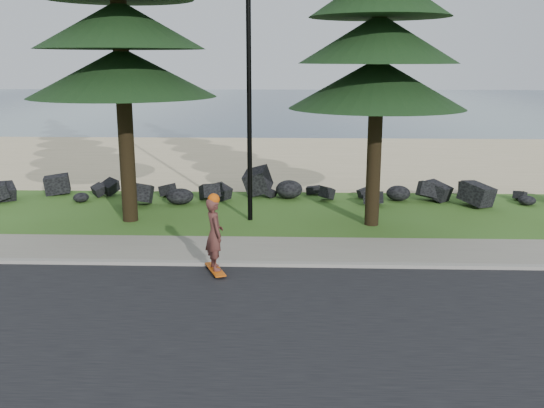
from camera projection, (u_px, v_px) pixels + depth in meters
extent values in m
plane|color=#385D1D|center=(241.00, 254.00, 14.70)|extent=(160.00, 160.00, 0.00)
cube|color=black|center=(218.00, 336.00, 10.32)|extent=(160.00, 7.00, 0.02)
cube|color=#9A958A|center=(238.00, 264.00, 13.81)|extent=(160.00, 0.20, 0.10)
cube|color=gray|center=(242.00, 250.00, 14.88)|extent=(160.00, 2.00, 0.08)
cube|color=#C6B784|center=(267.00, 158.00, 28.79)|extent=(160.00, 15.00, 0.01)
cube|color=#31475E|center=(282.00, 103.00, 64.25)|extent=(160.00, 58.00, 0.01)
cylinder|color=black|center=(380.00, 4.00, 15.89)|extent=(0.40, 0.40, 12.00)
cylinder|color=black|center=(249.00, 81.00, 16.87)|extent=(0.14, 0.14, 8.00)
cube|color=#D0540C|center=(215.00, 269.00, 13.33)|extent=(0.58, 0.98, 0.03)
imported|color=#562C27|center=(214.00, 234.00, 13.14)|extent=(0.57, 0.69, 1.60)
sphere|color=#D0510B|center=(214.00, 199.00, 12.96)|extent=(0.26, 0.26, 0.26)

